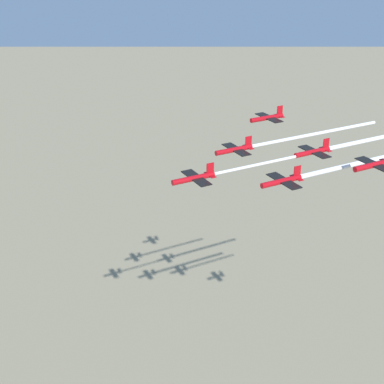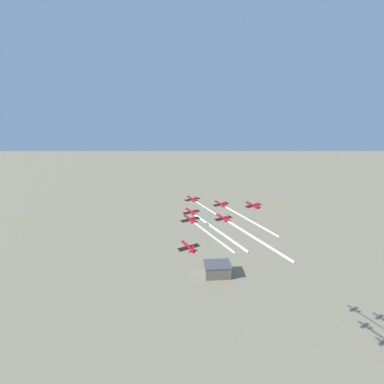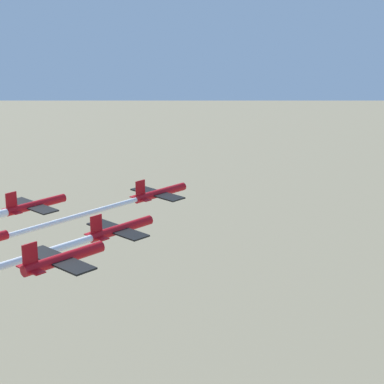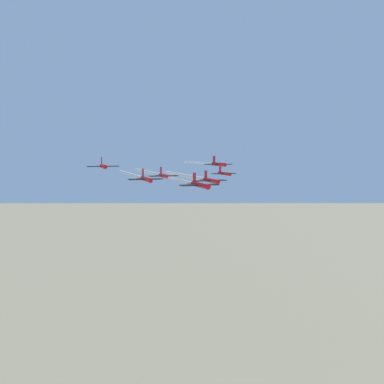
# 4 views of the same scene
# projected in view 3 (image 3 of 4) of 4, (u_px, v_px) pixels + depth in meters

# --- Properties ---
(jet_0) EXTENTS (10.40, 10.66, 3.65)m
(jet_0) POSITION_uv_depth(u_px,v_px,m) (159.00, 193.00, 123.01)
(jet_0) COLOR #B20C14
(jet_1) EXTENTS (10.40, 10.66, 3.65)m
(jet_1) POSITION_uv_depth(u_px,v_px,m) (34.00, 205.00, 117.83)
(jet_1) COLOR #B20C14
(jet_2) EXTENTS (10.40, 10.66, 3.65)m
(jet_2) POSITION_uv_depth(u_px,v_px,m) (119.00, 229.00, 103.97)
(jet_2) COLOR #B20C14
(jet_5) EXTENTS (10.40, 10.66, 3.65)m
(jet_5) POSITION_uv_depth(u_px,v_px,m) (61.00, 259.00, 84.17)
(jet_5) COLOR #B20C14
(smoke_trail_0) EXTENTS (13.06, 27.06, 0.74)m
(smoke_trail_0) POSITION_uv_depth(u_px,v_px,m) (61.00, 221.00, 109.34)
(smoke_trail_0) COLOR white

